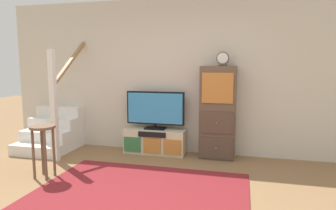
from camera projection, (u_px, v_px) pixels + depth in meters
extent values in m
cube|color=beige|center=(175.00, 76.00, 5.29)|extent=(6.40, 0.12, 2.70)
cube|color=maroon|center=(141.00, 191.00, 3.69)|extent=(2.60, 1.80, 0.01)
cube|color=beige|center=(155.00, 141.00, 5.27)|extent=(1.08, 0.36, 0.43)
cube|color=#337042|center=(132.00, 144.00, 5.18)|extent=(0.30, 0.02, 0.26)
cube|color=#BC7533|center=(152.00, 146.00, 5.09)|extent=(0.30, 0.02, 0.26)
cube|color=#BC7533|center=(172.00, 147.00, 5.00)|extent=(0.30, 0.02, 0.26)
cube|color=black|center=(152.00, 135.00, 5.06)|extent=(0.48, 0.02, 0.09)
cube|color=black|center=(155.00, 128.00, 5.26)|extent=(0.36, 0.22, 0.02)
cylinder|color=black|center=(155.00, 126.00, 5.25)|extent=(0.05, 0.05, 0.06)
cube|color=black|center=(155.00, 108.00, 5.21)|extent=(1.03, 0.05, 0.58)
cube|color=#338CCC|center=(155.00, 108.00, 5.18)|extent=(0.98, 0.01, 0.53)
cube|color=brown|center=(218.00, 113.00, 4.94)|extent=(0.58, 0.34, 1.54)
cube|color=#4E3C2F|center=(216.00, 148.00, 4.84)|extent=(0.53, 0.02, 0.36)
sphere|color=olive|center=(216.00, 148.00, 4.82)|extent=(0.03, 0.03, 0.03)
cube|color=#4E3C2F|center=(217.00, 123.00, 4.78)|extent=(0.53, 0.02, 0.36)
sphere|color=olive|center=(217.00, 123.00, 4.77)|extent=(0.03, 0.03, 0.03)
cube|color=#BC7533|center=(217.00, 88.00, 4.71)|extent=(0.49, 0.02, 0.48)
cube|color=#4C3823|center=(223.00, 65.00, 4.80)|extent=(0.12, 0.08, 0.02)
cylinder|color=brown|center=(223.00, 58.00, 4.79)|extent=(0.20, 0.04, 0.20)
cylinder|color=silver|center=(223.00, 58.00, 4.76)|extent=(0.17, 0.01, 0.17)
cube|color=white|center=(35.00, 150.00, 5.12)|extent=(0.90, 0.26, 0.19)
cube|color=white|center=(45.00, 141.00, 5.35)|extent=(0.90, 0.26, 0.38)
cube|color=white|center=(53.00, 133.00, 5.59)|extent=(0.90, 0.26, 0.57)
cube|color=white|center=(61.00, 125.00, 5.83)|extent=(0.90, 0.26, 0.76)
cube|color=white|center=(69.00, 118.00, 6.06)|extent=(0.90, 0.26, 0.95)
cube|color=white|center=(54.00, 106.00, 4.76)|extent=(0.09, 0.09, 1.80)
cube|color=#9E7547|center=(74.00, 57.00, 5.28)|extent=(0.06, 1.33, 0.99)
cylinder|color=brown|center=(33.00, 154.00, 4.05)|extent=(0.04, 0.04, 0.70)
cylinder|color=brown|center=(45.00, 155.00, 4.00)|extent=(0.04, 0.04, 0.70)
cylinder|color=brown|center=(42.00, 151.00, 4.23)|extent=(0.04, 0.04, 0.70)
cylinder|color=brown|center=(54.00, 152.00, 4.18)|extent=(0.04, 0.04, 0.70)
cylinder|color=brown|center=(42.00, 127.00, 4.06)|extent=(0.34, 0.34, 0.03)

